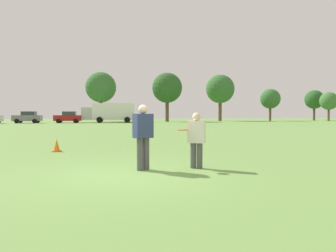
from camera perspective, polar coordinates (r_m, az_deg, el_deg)
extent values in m
plane|color=#6B9347|center=(7.65, -7.19, -8.60)|extent=(175.53, 175.53, 0.00)
cylinder|color=#4C4C51|center=(8.07, -5.05, -5.08)|extent=(0.16, 0.16, 0.82)
cylinder|color=#4C4C51|center=(8.16, -3.94, -5.00)|extent=(0.16, 0.16, 0.82)
cube|color=navy|center=(8.06, -4.51, 0.03)|extent=(0.54, 0.43, 0.61)
sphere|color=beige|center=(8.05, -4.52, 3.00)|extent=(0.23, 0.23, 0.23)
cylinder|color=#4C4C51|center=(8.40, 5.69, -5.32)|extent=(0.15, 0.15, 0.67)
cylinder|color=#4C4C51|center=(8.43, 4.55, -5.29)|extent=(0.15, 0.15, 0.67)
cube|color=silver|center=(8.35, 5.13, -1.05)|extent=(0.51, 0.43, 0.58)
sphere|color=beige|center=(8.34, 5.14, 1.66)|extent=(0.22, 0.22, 0.22)
cylinder|color=#E54C33|center=(8.12, 2.64, -0.72)|extent=(0.27, 0.27, 0.04)
cube|color=#D8590C|center=(12.81, -19.33, -4.28)|extent=(0.32, 0.32, 0.03)
cone|color=orange|center=(12.79, -19.35, -3.21)|extent=(0.24, 0.24, 0.45)
cube|color=slate|center=(54.27, -23.94, 1.30)|extent=(4.25, 1.92, 0.90)
cube|color=#2D333D|center=(54.20, -23.69, 2.07)|extent=(2.05, 1.70, 0.64)
cylinder|color=black|center=(53.67, -25.55, 0.79)|extent=(0.67, 0.24, 0.66)
cylinder|color=black|center=(55.58, -24.96, 0.84)|extent=(0.67, 0.24, 0.66)
cylinder|color=black|center=(52.99, -22.85, 0.82)|extent=(0.67, 0.24, 0.66)
cylinder|color=black|center=(54.93, -22.35, 0.87)|extent=(0.67, 0.24, 0.66)
cube|color=maroon|center=(53.20, -17.54, 1.38)|extent=(4.25, 1.92, 0.90)
cube|color=#2D333D|center=(53.16, -17.29, 2.16)|extent=(2.05, 1.70, 0.64)
cylinder|color=black|center=(52.43, -19.11, 0.86)|extent=(0.67, 0.24, 0.66)
cylinder|color=black|center=(54.40, -18.74, 0.90)|extent=(0.67, 0.24, 0.66)
cylinder|color=black|center=(52.04, -16.28, 0.88)|extent=(0.67, 0.24, 0.66)
cylinder|color=black|center=(54.03, -16.02, 0.93)|extent=(0.67, 0.24, 0.66)
cube|color=white|center=(53.34, -9.75, 2.58)|extent=(6.87, 2.70, 2.70)
cube|color=#B2B2B7|center=(53.55, -14.25, 2.17)|extent=(1.87, 2.35, 2.00)
cylinder|color=black|center=(52.05, -12.19, 1.08)|extent=(0.97, 0.31, 0.96)
cylinder|color=black|center=(54.79, -12.04, 1.14)|extent=(0.97, 0.31, 0.96)
cylinder|color=black|center=(52.00, -7.32, 1.11)|extent=(0.97, 0.31, 0.96)
cylinder|color=black|center=(54.74, -7.41, 1.17)|extent=(0.97, 0.31, 0.96)
cylinder|color=brown|center=(61.81, -11.94, 2.68)|extent=(0.67, 0.67, 4.04)
sphere|color=#33662D|center=(62.01, -11.97, 6.82)|extent=(5.78, 5.78, 5.78)
cylinder|color=brown|center=(59.24, -0.16, 2.69)|extent=(0.65, 0.65, 3.92)
sphere|color=#285623|center=(59.44, -0.16, 6.88)|extent=(5.60, 5.60, 5.60)
cylinder|color=brown|center=(65.76, 9.33, 2.68)|extent=(0.68, 0.68, 4.07)
sphere|color=#33662D|center=(65.96, 9.35, 6.59)|extent=(5.81, 5.81, 5.81)
cylinder|color=brown|center=(67.61, 17.86, 2.05)|extent=(0.47, 0.47, 2.81)
sphere|color=#33662D|center=(67.68, 17.89, 4.68)|extent=(4.01, 4.01, 4.01)
cylinder|color=brown|center=(72.50, 26.87, 1.81)|extent=(0.42, 0.42, 2.54)
sphere|color=#3D7033|center=(72.55, 26.91, 4.03)|extent=(3.62, 3.62, 3.62)
cylinder|color=brown|center=(76.50, 24.74, 1.98)|extent=(0.48, 0.48, 2.86)
sphere|color=#285623|center=(76.56, 24.78, 4.34)|extent=(4.08, 4.08, 4.08)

